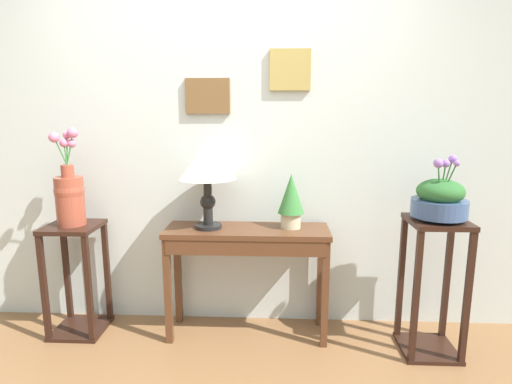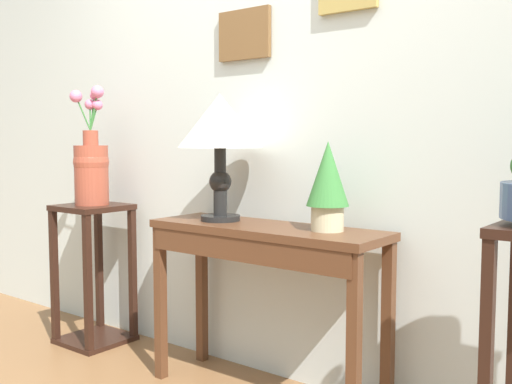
{
  "view_description": "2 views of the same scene",
  "coord_description": "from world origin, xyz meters",
  "px_view_note": "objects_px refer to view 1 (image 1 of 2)",
  "views": [
    {
      "loc": [
        0.34,
        -1.48,
        1.54
      ],
      "look_at": [
        0.21,
        1.18,
        1.02
      ],
      "focal_mm": 29.08,
      "sensor_mm": 36.0,
      "label": 1
    },
    {
      "loc": [
        1.69,
        -0.85,
        1.14
      ],
      "look_at": [
        0.07,
        1.24,
        0.91
      ],
      "focal_mm": 41.63,
      "sensor_mm": 36.0,
      "label": 2
    }
  ],
  "objects_px": {
    "planter_bowl_wide_right": "(440,199)",
    "console_table": "(247,248)",
    "pedestal_stand_left": "(77,279)",
    "flower_vase_tall_left": "(70,193)",
    "pedestal_stand_right": "(432,287)",
    "table_lamp": "(207,164)",
    "potted_plant_on_console": "(291,199)"
  },
  "relations": [
    {
      "from": "potted_plant_on_console",
      "to": "flower_vase_tall_left",
      "type": "relative_size",
      "value": 0.56
    },
    {
      "from": "console_table",
      "to": "planter_bowl_wide_right",
      "type": "bearing_deg",
      "value": -6.76
    },
    {
      "from": "pedestal_stand_right",
      "to": "potted_plant_on_console",
      "type": "bearing_deg",
      "value": 167.91
    },
    {
      "from": "planter_bowl_wide_right",
      "to": "console_table",
      "type": "bearing_deg",
      "value": 173.24
    },
    {
      "from": "potted_plant_on_console",
      "to": "flower_vase_tall_left",
      "type": "xyz_separation_m",
      "value": [
        -1.49,
        -0.05,
        0.03
      ]
    },
    {
      "from": "table_lamp",
      "to": "pedestal_stand_right",
      "type": "xyz_separation_m",
      "value": [
        1.45,
        -0.16,
        -0.76
      ]
    },
    {
      "from": "flower_vase_tall_left",
      "to": "planter_bowl_wide_right",
      "type": "xyz_separation_m",
      "value": [
        2.38,
        -0.14,
        0.01
      ]
    },
    {
      "from": "pedestal_stand_left",
      "to": "flower_vase_tall_left",
      "type": "height_order",
      "value": "flower_vase_tall_left"
    },
    {
      "from": "pedestal_stand_right",
      "to": "planter_bowl_wide_right",
      "type": "height_order",
      "value": "planter_bowl_wide_right"
    },
    {
      "from": "console_table",
      "to": "potted_plant_on_console",
      "type": "relative_size",
      "value": 2.99
    },
    {
      "from": "console_table",
      "to": "table_lamp",
      "type": "relative_size",
      "value": 1.89
    },
    {
      "from": "console_table",
      "to": "flower_vase_tall_left",
      "type": "xyz_separation_m",
      "value": [
        -1.19,
        0.0,
        0.36
      ]
    },
    {
      "from": "table_lamp",
      "to": "flower_vase_tall_left",
      "type": "height_order",
      "value": "flower_vase_tall_left"
    },
    {
      "from": "pedestal_stand_right",
      "to": "planter_bowl_wide_right",
      "type": "relative_size",
      "value": 2.21
    },
    {
      "from": "table_lamp",
      "to": "flower_vase_tall_left",
      "type": "distance_m",
      "value": 0.95
    },
    {
      "from": "table_lamp",
      "to": "pedestal_stand_left",
      "type": "relative_size",
      "value": 0.74
    },
    {
      "from": "planter_bowl_wide_right",
      "to": "pedestal_stand_left",
      "type": "bearing_deg",
      "value": 176.57
    },
    {
      "from": "table_lamp",
      "to": "planter_bowl_wide_right",
      "type": "bearing_deg",
      "value": -6.39
    },
    {
      "from": "planter_bowl_wide_right",
      "to": "potted_plant_on_console",
      "type": "bearing_deg",
      "value": 167.84
    },
    {
      "from": "console_table",
      "to": "planter_bowl_wide_right",
      "type": "xyz_separation_m",
      "value": [
        1.19,
        -0.14,
        0.37
      ]
    },
    {
      "from": "table_lamp",
      "to": "pedestal_stand_left",
      "type": "height_order",
      "value": "table_lamp"
    },
    {
      "from": "console_table",
      "to": "pedestal_stand_left",
      "type": "relative_size",
      "value": 1.4
    },
    {
      "from": "pedestal_stand_left",
      "to": "planter_bowl_wide_right",
      "type": "height_order",
      "value": "planter_bowl_wide_right"
    },
    {
      "from": "pedestal_stand_left",
      "to": "flower_vase_tall_left",
      "type": "relative_size",
      "value": 1.2
    },
    {
      "from": "table_lamp",
      "to": "flower_vase_tall_left",
      "type": "xyz_separation_m",
      "value": [
        -0.93,
        -0.02,
        -0.2
      ]
    },
    {
      "from": "pedestal_stand_left",
      "to": "flower_vase_tall_left",
      "type": "bearing_deg",
      "value": -7.2
    },
    {
      "from": "console_table",
      "to": "flower_vase_tall_left",
      "type": "height_order",
      "value": "flower_vase_tall_left"
    },
    {
      "from": "potted_plant_on_console",
      "to": "planter_bowl_wide_right",
      "type": "distance_m",
      "value": 0.92
    },
    {
      "from": "pedestal_stand_right",
      "to": "flower_vase_tall_left",
      "type": "bearing_deg",
      "value": 176.6
    },
    {
      "from": "pedestal_stand_left",
      "to": "pedestal_stand_right",
      "type": "bearing_deg",
      "value": -3.4
    },
    {
      "from": "table_lamp",
      "to": "potted_plant_on_console",
      "type": "xyz_separation_m",
      "value": [
        0.55,
        0.03,
        -0.23
      ]
    },
    {
      "from": "console_table",
      "to": "potted_plant_on_console",
      "type": "xyz_separation_m",
      "value": [
        0.29,
        0.05,
        0.33
      ]
    }
  ]
}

